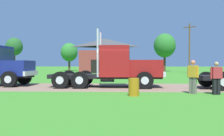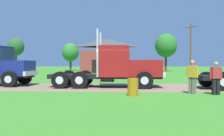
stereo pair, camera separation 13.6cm
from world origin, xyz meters
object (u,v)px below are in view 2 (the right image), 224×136
(visitor_walking_mid, at_px, (192,75))
(utility_pole_near, at_px, (191,47))
(truck_foreground_white, at_px, (118,68))
(steel_barrel, at_px, (133,87))
(visitor_standing_near, at_px, (216,77))
(shed_building, at_px, (106,56))

(visitor_walking_mid, xyz_separation_m, utility_pole_near, (7.65, 27.88, 3.42))
(truck_foreground_white, distance_m, utility_pole_near, 27.27)
(visitor_walking_mid, bearing_deg, steel_barrel, -163.69)
(steel_barrel, bearing_deg, visitor_walking_mid, 16.31)
(truck_foreground_white, relative_size, visitor_standing_near, 4.50)
(visitor_walking_mid, height_order, utility_pole_near, utility_pole_near)
(truck_foreground_white, xyz_separation_m, shed_building, (-2.73, 25.18, 1.53))
(visitor_walking_mid, bearing_deg, visitor_standing_near, -15.58)
(truck_foreground_white, bearing_deg, visitor_standing_near, -36.15)
(truck_foreground_white, height_order, utility_pole_near, utility_pole_near)
(visitor_standing_near, relative_size, shed_building, 0.20)
(truck_foreground_white, xyz_separation_m, visitor_walking_mid, (4.00, -3.42, -0.34))
(truck_foreground_white, distance_m, shed_building, 25.37)
(utility_pole_near, bearing_deg, shed_building, 177.14)
(visitor_walking_mid, relative_size, shed_building, 0.20)
(steel_barrel, height_order, shed_building, shed_building)
(steel_barrel, bearing_deg, utility_pole_near, 69.39)
(shed_building, bearing_deg, utility_pole_near, -2.86)
(shed_building, height_order, utility_pole_near, utility_pole_near)
(visitor_standing_near, relative_size, utility_pole_near, 0.21)
(visitor_walking_mid, bearing_deg, truck_foreground_white, 139.45)
(truck_foreground_white, bearing_deg, visitor_walking_mid, -40.55)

